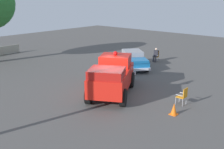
# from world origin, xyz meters

# --- Properties ---
(ground_plane) EXTENTS (60.00, 60.00, 0.00)m
(ground_plane) POSITION_xyz_m (0.00, 0.00, 0.00)
(ground_plane) COLOR #514F4C
(vintage_fire_truck) EXTENTS (6.25, 4.83, 2.59)m
(vintage_fire_truck) POSITION_xyz_m (-0.66, -0.38, 1.20)
(vintage_fire_truck) COLOR black
(vintage_fire_truck) RESTS_ON ground
(classic_hot_rod) EXTENTS (4.23, 4.52, 1.46)m
(classic_hot_rod) POSITION_xyz_m (-6.73, -3.28, 0.75)
(classic_hot_rod) COLOR black
(classic_hot_rod) RESTS_ON ground
(lawn_chair_near_truck) EXTENTS (0.59, 0.60, 1.02)m
(lawn_chair_near_truck) POSITION_xyz_m (-10.14, -3.10, 0.59)
(lawn_chair_near_truck) COLOR #B7BABF
(lawn_chair_near_truck) RESTS_ON ground
(lawn_chair_by_car) EXTENTS (0.52, 0.50, 1.02)m
(lawn_chair_by_car) POSITION_xyz_m (-1.85, 3.93, 0.59)
(lawn_chair_by_car) COLOR #B7BABF
(lawn_chair_by_car) RESTS_ON ground
(spectator_seated) EXTENTS (0.60, 0.48, 1.29)m
(spectator_seated) POSITION_xyz_m (-10.02, -3.07, 0.70)
(spectator_seated) COLOR #383842
(spectator_seated) RESTS_ON ground
(traffic_cone) EXTENTS (0.40, 0.40, 0.64)m
(traffic_cone) POSITION_xyz_m (-0.31, 4.20, 0.31)
(traffic_cone) COLOR orange
(traffic_cone) RESTS_ON ground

